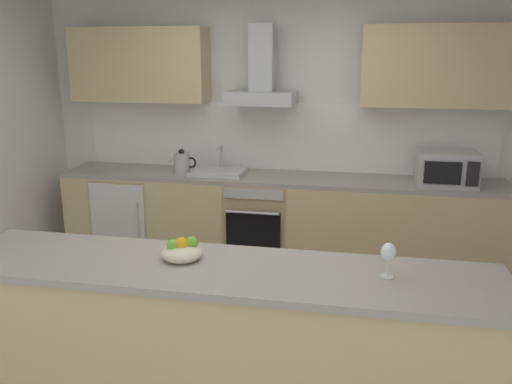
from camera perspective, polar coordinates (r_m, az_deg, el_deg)
ground at (r=3.73m, az=-1.87°, el=-18.04°), size 5.73×4.97×0.02m
wall_back at (r=5.19m, az=3.09°, el=6.99°), size 5.73×0.12×2.60m
backsplash_tile at (r=5.13m, az=2.96°, el=6.10°), size 4.02×0.02×0.66m
counter_back at (r=5.01m, az=2.34°, el=-3.28°), size 4.16×0.60×0.90m
counter_island at (r=2.93m, az=-3.72°, el=-16.68°), size 2.90×0.64×0.95m
upper_cabinets at (r=4.91m, az=2.80°, el=13.69°), size 4.10×0.32×0.70m
oven at (r=5.01m, az=0.32°, el=-3.14°), size 0.60×0.62×0.80m
refrigerator at (r=5.42m, az=-13.62°, el=-2.57°), size 0.58×0.60×0.85m
microwave at (r=4.82m, az=20.19°, el=2.44°), size 0.50×0.38×0.30m
sink at (r=4.99m, az=-4.14°, el=2.30°), size 0.50×0.40×0.26m
kettle at (r=5.03m, az=-8.13°, el=3.20°), size 0.29×0.15×0.24m
range_hood at (r=4.90m, az=0.63°, el=12.26°), size 0.62×0.45×0.72m
wine_glass at (r=2.63m, az=14.33°, el=-6.56°), size 0.08×0.08×0.18m
fruit_bowl at (r=2.82m, az=-8.12°, el=-6.43°), size 0.22×0.22×0.13m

